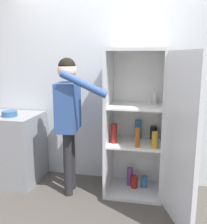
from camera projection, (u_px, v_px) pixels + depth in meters
The scene contains 6 objects.
ground_plane at pixel (90, 217), 2.72m from camera, with size 12.00×12.00×0.00m, color #4C4742.
wall_back at pixel (108, 85), 3.40m from camera, with size 7.00×0.06×2.55m.
refrigerator at pixel (145, 127), 2.97m from camera, with size 0.94×1.20×1.73m.
person at pixel (69, 109), 3.03m from camera, with size 0.64×0.53×1.62m.
counter at pixel (13, 148), 3.46m from camera, with size 0.71×0.63×0.90m.
bowl at pixel (10, 114), 3.27m from camera, with size 0.19×0.19×0.07m.
Camera 1 is at (0.64, -2.36, 1.63)m, focal length 42.00 mm.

